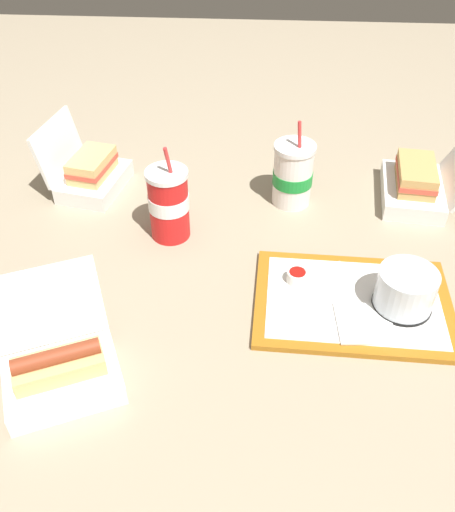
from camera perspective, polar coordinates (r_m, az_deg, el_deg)
The scene contains 11 objects.
ground_plane at distance 1.13m, azimuth 1.27°, elevation -2.97°, with size 3.20×3.20×0.00m, color gray.
food_tray at distance 1.11m, azimuth 12.43°, elevation -4.58°, with size 0.38×0.27×0.01m.
cake_container at distance 1.09m, azimuth 17.35°, elevation -3.35°, with size 0.11×0.11×0.08m.
ketchup_cup at distance 1.12m, azimuth 6.97°, elevation -2.01°, with size 0.04×0.04×0.02m.
napkin_stack at distance 1.06m, azimuth 13.54°, elevation -6.56°, with size 0.10×0.10×0.00m, color white.
plastic_fork at distance 1.15m, azimuth 9.00°, elevation -1.45°, with size 0.11×0.01×0.01m, color white.
clamshell_sandwich_back at distance 1.42m, azimuth -13.61°, elevation 8.11°, with size 0.19×0.21×0.17m.
clamshell_sandwich_front at distance 1.41m, azimuth 18.62°, elevation 6.91°, with size 0.23×0.23×0.16m.
clamshell_hotdog_center at distance 0.98m, azimuth -16.41°, elevation -10.57°, with size 0.24×0.25×0.16m.
soda_cup_front at distance 1.32m, azimuth 6.55°, elevation 8.10°, with size 0.09×0.09×0.21m.
soda_cup_center at distance 1.21m, azimuth -5.89°, elevation 5.26°, with size 0.09×0.09×0.22m.
Camera 1 is at (0.03, -0.82, 0.77)m, focal length 40.00 mm.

